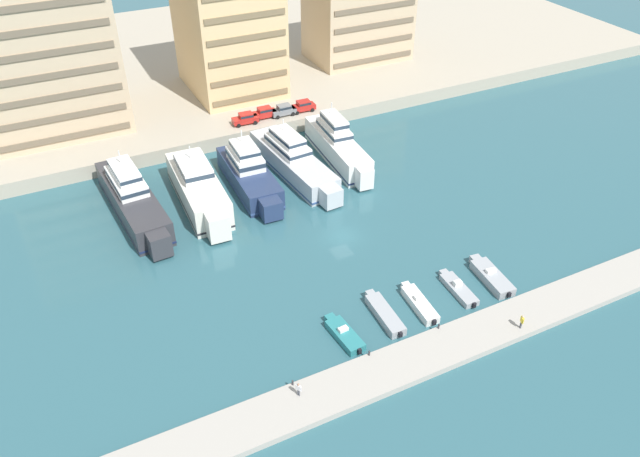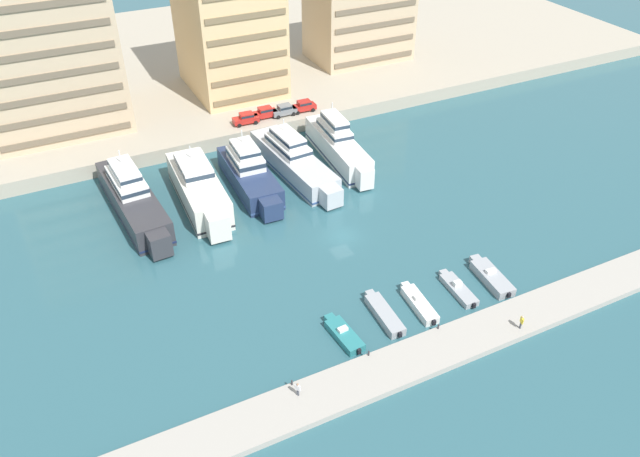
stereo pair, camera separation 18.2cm
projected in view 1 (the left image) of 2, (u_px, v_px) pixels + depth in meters
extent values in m
plane|color=#2D5B66|center=(342.00, 236.00, 78.64)|extent=(400.00, 400.00, 0.00)
cube|color=#ADA38E|center=(192.00, 62.00, 123.80)|extent=(180.00, 70.00, 2.23)
cube|color=#A8A399|center=(443.00, 348.00, 62.72)|extent=(120.00, 4.97, 0.73)
cube|color=#333338|center=(133.00, 202.00, 81.82)|extent=(5.88, 19.53, 3.45)
cube|color=#333338|center=(159.00, 244.00, 74.31)|extent=(2.69, 2.47, 2.93)
cube|color=#192347|center=(135.00, 209.00, 82.48)|extent=(5.94, 19.72, 0.24)
cube|color=white|center=(127.00, 181.00, 81.39)|extent=(4.13, 8.31, 1.48)
cube|color=#233342|center=(126.00, 180.00, 81.30)|extent=(4.18, 8.39, 0.53)
cube|color=white|center=(125.00, 172.00, 80.54)|extent=(3.22, 6.48, 1.39)
cube|color=#233342|center=(124.00, 171.00, 80.46)|extent=(3.26, 6.55, 0.50)
cylinder|color=silver|center=(120.00, 157.00, 80.45)|extent=(0.16, 0.16, 1.80)
cube|color=#333338|center=(113.00, 173.00, 89.33)|extent=(3.98, 1.16, 0.20)
cube|color=silver|center=(198.00, 190.00, 83.69)|extent=(5.62, 16.41, 4.02)
cube|color=silver|center=(218.00, 226.00, 76.81)|extent=(2.80, 2.57, 3.41)
cube|color=black|center=(200.00, 198.00, 84.45)|extent=(5.68, 16.58, 0.24)
cube|color=white|center=(194.00, 167.00, 82.90)|extent=(4.12, 6.97, 1.74)
cube|color=#233342|center=(193.00, 166.00, 82.80)|extent=(4.18, 7.04, 0.63)
cylinder|color=silver|center=(190.00, 152.00, 82.62)|extent=(0.16, 0.16, 1.80)
cube|color=silver|center=(184.00, 166.00, 90.55)|extent=(4.21, 1.08, 0.20)
cube|color=navy|center=(249.00, 177.00, 87.30)|extent=(5.46, 15.32, 3.01)
cube|color=navy|center=(271.00, 208.00, 80.86)|extent=(2.76, 2.53, 2.56)
cube|color=#334C7F|center=(250.00, 183.00, 87.87)|extent=(5.52, 15.47, 0.24)
cube|color=white|center=(245.00, 159.00, 86.74)|extent=(4.04, 6.51, 1.76)
cube|color=#233342|center=(245.00, 158.00, 86.63)|extent=(4.09, 6.57, 0.64)
cube|color=white|center=(245.00, 149.00, 85.84)|extent=(3.15, 5.08, 1.30)
cube|color=#233342|center=(245.00, 148.00, 85.76)|extent=(3.19, 5.13, 0.47)
cylinder|color=silver|center=(242.00, 136.00, 85.63)|extent=(0.16, 0.16, 1.80)
cube|color=navy|center=(232.00, 156.00, 93.62)|extent=(4.15, 1.07, 0.20)
cube|color=silver|center=(293.00, 163.00, 90.59)|extent=(6.04, 19.30, 3.02)
cube|color=silver|center=(331.00, 196.00, 83.20)|extent=(2.72, 2.51, 2.56)
cube|color=#334C7F|center=(293.00, 169.00, 91.16)|extent=(6.10, 19.49, 0.24)
cube|color=white|center=(288.00, 145.00, 90.29)|extent=(4.21, 8.23, 1.38)
cube|color=#233342|center=(288.00, 145.00, 90.21)|extent=(4.26, 8.31, 0.50)
cube|color=white|center=(288.00, 137.00, 89.52)|extent=(3.28, 6.42, 1.24)
cube|color=#233342|center=(288.00, 137.00, 89.45)|extent=(3.32, 6.48, 0.45)
cylinder|color=silver|center=(283.00, 125.00, 89.47)|extent=(0.16, 0.16, 1.80)
cube|color=silver|center=(263.00, 139.00, 97.91)|extent=(4.01, 1.19, 0.20)
cube|color=white|center=(337.00, 148.00, 93.61)|extent=(5.10, 17.07, 3.55)
cube|color=white|center=(364.00, 177.00, 86.60)|extent=(2.28, 2.10, 3.01)
cube|color=#192347|center=(337.00, 155.00, 94.29)|extent=(5.15, 17.24, 0.24)
cube|color=white|center=(334.00, 130.00, 93.10)|extent=(3.54, 7.27, 1.41)
cube|color=#233342|center=(334.00, 129.00, 93.02)|extent=(3.59, 7.34, 0.51)
cube|color=white|center=(334.00, 121.00, 92.26)|extent=(2.76, 5.67, 1.47)
cube|color=#233342|center=(334.00, 120.00, 92.17)|extent=(2.80, 5.73, 0.53)
cylinder|color=silver|center=(332.00, 108.00, 92.09)|extent=(0.16, 0.16, 1.80)
cube|color=white|center=(315.00, 128.00, 100.72)|extent=(3.37, 1.13, 0.20)
cube|color=teal|center=(345.00, 336.00, 64.04)|extent=(2.25, 5.15, 0.84)
cube|color=teal|center=(330.00, 319.00, 66.05)|extent=(1.09, 0.92, 0.71)
cube|color=silver|center=(343.00, 329.00, 63.95)|extent=(1.07, 0.68, 0.36)
cube|color=#283847|center=(342.00, 327.00, 64.12)|extent=(0.94, 0.15, 0.22)
cube|color=black|center=(360.00, 351.00, 62.08)|extent=(0.38, 0.31, 0.60)
cube|color=#9EA3A8|center=(385.00, 315.00, 66.40)|extent=(2.08, 6.36, 0.98)
cube|color=#9EA3A8|center=(370.00, 295.00, 68.99)|extent=(0.99, 0.83, 0.83)
cube|color=black|center=(400.00, 335.00, 63.85)|extent=(0.38, 0.30, 0.60)
cube|color=white|center=(420.00, 305.00, 67.73)|extent=(2.12, 5.94, 0.95)
cube|color=white|center=(406.00, 286.00, 70.17)|extent=(0.96, 0.81, 0.81)
cube|color=silver|center=(418.00, 297.00, 67.67)|extent=(0.95, 0.67, 0.38)
cube|color=#283847|center=(417.00, 295.00, 67.84)|extent=(0.82, 0.15, 0.23)
cube|color=black|center=(434.00, 322.00, 65.31)|extent=(0.38, 0.31, 0.60)
cube|color=#9EA3A8|center=(459.00, 290.00, 69.88)|extent=(2.03, 5.63, 0.72)
cube|color=#9EA3A8|center=(444.00, 273.00, 72.19)|extent=(0.98, 0.82, 0.61)
cube|color=silver|center=(458.00, 283.00, 69.81)|extent=(0.97, 0.66, 0.56)
cube|color=#283847|center=(456.00, 281.00, 69.97)|extent=(0.85, 0.13, 0.34)
cube|color=black|center=(474.00, 305.00, 67.59)|extent=(0.38, 0.30, 0.60)
cube|color=#9EA3A8|center=(492.00, 278.00, 71.26)|extent=(2.76, 6.36, 1.06)
cube|color=#9EA3A8|center=(476.00, 260.00, 73.93)|extent=(1.28, 1.08, 0.90)
cube|color=silver|center=(491.00, 271.00, 71.19)|extent=(1.24, 0.72, 0.38)
cube|color=#283847|center=(490.00, 269.00, 71.37)|extent=(1.08, 0.19, 0.23)
cube|color=black|center=(509.00, 295.00, 68.70)|extent=(0.39, 0.31, 0.60)
cube|color=red|center=(245.00, 120.00, 98.77)|extent=(4.20, 1.96, 0.80)
cube|color=red|center=(246.00, 115.00, 98.39)|extent=(2.19, 1.69, 0.68)
cube|color=#1E2833|center=(246.00, 115.00, 98.39)|extent=(2.15, 1.70, 0.37)
cylinder|color=black|center=(239.00, 126.00, 97.95)|extent=(0.65, 0.26, 0.64)
cylinder|color=black|center=(236.00, 121.00, 99.22)|extent=(0.65, 0.26, 0.64)
cylinder|color=black|center=(255.00, 123.00, 98.80)|extent=(0.65, 0.26, 0.64)
cylinder|color=black|center=(252.00, 118.00, 100.07)|extent=(0.65, 0.26, 0.64)
cube|color=red|center=(264.00, 114.00, 100.47)|extent=(4.13, 1.76, 0.80)
cube|color=red|center=(265.00, 110.00, 100.09)|extent=(2.12, 1.59, 0.68)
cube|color=#1E2833|center=(265.00, 110.00, 100.09)|extent=(2.08, 1.61, 0.37)
cylinder|color=black|center=(258.00, 120.00, 99.61)|extent=(0.64, 0.23, 0.64)
cylinder|color=black|center=(254.00, 116.00, 100.85)|extent=(0.64, 0.23, 0.64)
cylinder|color=black|center=(274.00, 117.00, 100.56)|extent=(0.64, 0.23, 0.64)
cylinder|color=black|center=(270.00, 113.00, 101.80)|extent=(0.64, 0.23, 0.64)
cube|color=slate|center=(283.00, 111.00, 101.25)|extent=(4.10, 1.70, 0.80)
cube|color=slate|center=(284.00, 107.00, 100.87)|extent=(2.10, 1.56, 0.68)
cube|color=#1E2833|center=(284.00, 107.00, 100.87)|extent=(2.06, 1.58, 0.37)
cylinder|color=black|center=(278.00, 117.00, 100.38)|extent=(0.64, 0.22, 0.64)
cylinder|color=black|center=(274.00, 113.00, 101.62)|extent=(0.64, 0.22, 0.64)
cylinder|color=black|center=(293.00, 114.00, 101.36)|extent=(0.64, 0.22, 0.64)
cylinder|color=black|center=(289.00, 110.00, 102.59)|extent=(0.64, 0.22, 0.64)
cube|color=red|center=(303.00, 107.00, 102.52)|extent=(4.16, 1.86, 0.80)
cube|color=red|center=(304.00, 103.00, 102.14)|extent=(2.16, 1.64, 0.68)
cube|color=#1E2833|center=(304.00, 103.00, 102.14)|extent=(2.12, 1.66, 0.37)
cylinder|color=black|center=(297.00, 113.00, 101.68)|extent=(0.65, 0.25, 0.64)
cylinder|color=black|center=(293.00, 109.00, 102.94)|extent=(0.65, 0.25, 0.64)
cylinder|color=black|center=(312.00, 110.00, 102.58)|extent=(0.65, 0.25, 0.64)
cylinder|color=black|center=(308.00, 106.00, 103.84)|extent=(0.65, 0.25, 0.64)
cube|color=#C6AD89|center=(40.00, 46.00, 91.72)|extent=(20.19, 16.47, 25.30)
cube|color=#6D5F4B|center=(67.00, 137.00, 92.17)|extent=(18.57, 0.24, 0.90)
cube|color=#6D5F4B|center=(62.00, 117.00, 90.32)|extent=(18.57, 0.24, 0.90)
cube|color=#6D5F4B|center=(56.00, 97.00, 88.46)|extent=(18.57, 0.24, 0.90)
cube|color=#6D5F4B|center=(51.00, 76.00, 86.61)|extent=(18.57, 0.24, 0.90)
cube|color=#6D5F4B|center=(45.00, 54.00, 84.75)|extent=(18.57, 0.24, 0.90)
cube|color=#6D5F4B|center=(39.00, 31.00, 82.90)|extent=(18.57, 0.24, 0.90)
cube|color=#6D5F4B|center=(32.00, 6.00, 81.04)|extent=(18.57, 0.24, 0.90)
cube|color=#E0BC84|center=(227.00, 21.00, 104.15)|extent=(14.41, 17.99, 23.30)
cube|color=#7B6748|center=(251.00, 97.00, 103.42)|extent=(13.26, 0.24, 0.90)
cube|color=#7B6748|center=(250.00, 78.00, 101.47)|extent=(13.26, 0.24, 0.90)
cube|color=#7B6748|center=(248.00, 58.00, 99.51)|extent=(13.26, 0.24, 0.90)
cube|color=#7B6748|center=(247.00, 38.00, 97.56)|extent=(13.26, 0.24, 0.90)
cube|color=#7B6748|center=(245.00, 16.00, 95.61)|extent=(13.26, 0.24, 0.90)
cube|color=#6D5F4B|center=(373.00, 59.00, 117.59)|extent=(16.75, 0.24, 0.90)
cube|color=#6D5F4B|center=(374.00, 43.00, 115.72)|extent=(16.75, 0.24, 0.90)
cube|color=#6D5F4B|center=(375.00, 25.00, 113.84)|extent=(16.75, 0.24, 0.90)
cube|color=#6D5F4B|center=(376.00, 8.00, 111.97)|extent=(16.75, 0.24, 0.90)
cylinder|color=#4C515B|center=(298.00, 392.00, 57.27)|extent=(0.13, 0.13, 0.78)
cylinder|color=#4C515B|center=(299.00, 393.00, 57.21)|extent=(0.13, 0.13, 0.78)
cube|color=silver|center=(298.00, 388.00, 56.84)|extent=(0.42, 0.48, 0.60)
cylinder|color=silver|center=(296.00, 387.00, 56.97)|extent=(0.09, 0.09, 0.60)
cylinder|color=silver|center=(301.00, 389.00, 56.76)|extent=(0.09, 0.09, 0.60)
sphere|color=#A87A5B|center=(298.00, 385.00, 56.60)|extent=(0.22, 0.22, 0.22)
cylinder|color=#4C515B|center=(521.00, 324.00, 64.37)|extent=(0.13, 0.13, 0.83)
cylinder|color=#4C515B|center=(521.00, 325.00, 64.23)|extent=(0.13, 0.13, 0.83)
cube|color=yellow|center=(522.00, 320.00, 63.87)|extent=(0.39, 0.51, 0.63)
cylinder|color=yellow|center=(521.00, 318.00, 64.13)|extent=(0.10, 0.10, 0.63)
cylinder|color=yellow|center=(523.00, 322.00, 63.68)|extent=(0.10, 0.10, 0.63)
sphere|color=beige|center=(523.00, 317.00, 63.62)|extent=(0.23, 0.23, 0.23)
cylinder|color=#2D2D33|center=(293.00, 383.00, 58.34)|extent=(0.18, 0.18, 0.45)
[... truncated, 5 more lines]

